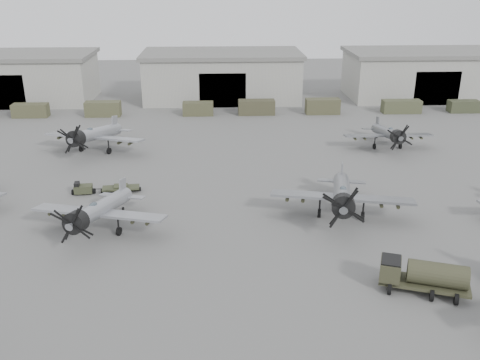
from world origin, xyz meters
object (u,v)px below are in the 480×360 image
object	(u,v)px
aircraft_mid_1	(97,211)
fuel_tanker	(424,275)
tug_trailer	(98,189)
aircraft_mid_2	(342,195)
aircraft_far_0	(93,135)
aircraft_far_1	(389,134)

from	to	relation	value
aircraft_mid_1	fuel_tanker	distance (m)	28.22
fuel_tanker	tug_trailer	distance (m)	34.76
aircraft_mid_2	tug_trailer	bearing A→B (deg)	175.16
aircraft_mid_1	aircraft_mid_2	size ratio (longest dim) A/B	0.91
aircraft_mid_1	aircraft_far_0	xyz separation A→B (m)	(-5.28, 23.53, 0.18)
aircraft_far_1	tug_trailer	xyz separation A→B (m)	(-36.02, -13.77, -1.63)
aircraft_mid_2	aircraft_far_1	bearing A→B (deg)	74.64
aircraft_mid_2	aircraft_far_0	world-z (taller)	aircraft_mid_2
aircraft_far_1	aircraft_mid_1	bearing A→B (deg)	-145.70
fuel_tanker	tug_trailer	world-z (taller)	fuel_tanker
aircraft_mid_1	aircraft_far_0	world-z (taller)	aircraft_far_0
aircraft_mid_1	aircraft_mid_2	distance (m)	22.90
aircraft_mid_2	tug_trailer	xyz separation A→B (m)	(-24.87, 7.61, -1.99)
aircraft_far_0	aircraft_far_1	bearing A→B (deg)	17.43
aircraft_far_1	tug_trailer	bearing A→B (deg)	-159.40
aircraft_far_0	fuel_tanker	world-z (taller)	aircraft_far_0
aircraft_far_1	aircraft_mid_2	bearing A→B (deg)	-117.86
aircraft_mid_1	tug_trailer	size ratio (longest dim) A/B	1.80
aircraft_mid_1	fuel_tanker	world-z (taller)	aircraft_mid_1
tug_trailer	fuel_tanker	bearing A→B (deg)	-41.62
fuel_tanker	tug_trailer	bearing A→B (deg)	163.53
tug_trailer	aircraft_mid_1	bearing A→B (deg)	-83.76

